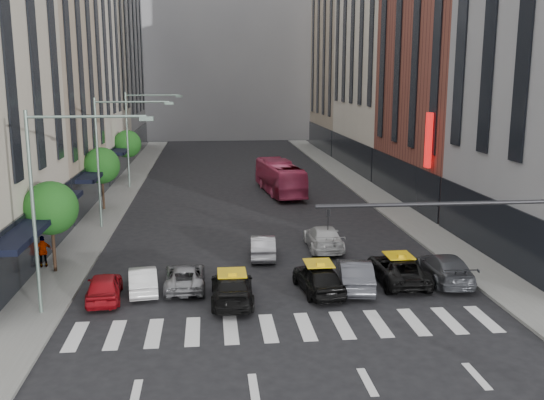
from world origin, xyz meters
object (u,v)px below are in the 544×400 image
object	(u,v)px
streetlamp_near	(54,186)
car_white_front	(143,279)
streetlamp_mid	(111,145)
taxi_left	(232,288)
car_red	(104,286)
bus	(280,178)
streetlamp_far	(137,127)
taxi_center	(318,278)
pedestrian_far	(43,252)

from	to	relation	value
streetlamp_near	car_white_front	size ratio (longest dim) A/B	2.34
streetlamp_mid	taxi_left	world-z (taller)	streetlamp_mid
car_red	bus	world-z (taller)	bus
streetlamp_far	car_red	bearing A→B (deg)	-87.05
streetlamp_near	car_red	world-z (taller)	streetlamp_near
car_red	streetlamp_mid	bearing A→B (deg)	-88.43
bus	car_white_front	bearing A→B (deg)	62.28
streetlamp_near	taxi_center	bearing A→B (deg)	7.44
car_white_front	taxi_left	bearing A→B (deg)	149.46
streetlamp_far	pedestrian_far	size ratio (longest dim) A/B	5.09
streetlamp_mid	taxi_center	bearing A→B (deg)	-50.40
streetlamp_mid	bus	size ratio (longest dim) A/B	0.84
taxi_left	bus	size ratio (longest dim) A/B	0.46
streetlamp_mid	streetlamp_far	distance (m)	16.00
car_red	taxi_center	world-z (taller)	taxi_center
streetlamp_near	bus	size ratio (longest dim) A/B	0.84
streetlamp_near	pedestrian_far	size ratio (longest dim) A/B	5.09
streetlamp_far	bus	distance (m)	14.47
taxi_center	streetlamp_mid	bearing A→B (deg)	-57.24
taxi_center	streetlamp_far	bearing A→B (deg)	-75.41
streetlamp_near	bus	world-z (taller)	streetlamp_near
car_red	streetlamp_far	bearing A→B (deg)	-91.71
streetlamp_mid	car_white_front	bearing A→B (deg)	-76.20
streetlamp_near	car_white_front	bearing A→B (deg)	38.79
streetlamp_near	car_white_front	world-z (taller)	streetlamp_near
streetlamp_far	taxi_center	xyz separation A→B (m)	(11.94, -30.44, -5.15)
streetlamp_far	streetlamp_mid	bearing A→B (deg)	-90.00
taxi_center	bus	distance (m)	26.32
car_red	taxi_left	bearing A→B (deg)	166.86
streetlamp_mid	car_red	size ratio (longest dim) A/B	2.28
taxi_center	bus	bearing A→B (deg)	-99.45
taxi_left	pedestrian_far	world-z (taller)	pedestrian_far
streetlamp_near	taxi_center	xyz separation A→B (m)	(11.94, 1.56, -5.15)
car_red	pedestrian_far	bearing A→B (deg)	-56.09
streetlamp_near	pedestrian_far	world-z (taller)	streetlamp_near
car_white_front	taxi_left	distance (m)	4.75
streetlamp_near	taxi_center	size ratio (longest dim) A/B	2.04
bus	streetlamp_mid	bearing A→B (deg)	35.67
taxi_left	pedestrian_far	size ratio (longest dim) A/B	2.77
car_white_front	bus	world-z (taller)	bus
car_white_front	streetlamp_near	bearing A→B (deg)	31.52
streetlamp_mid	pedestrian_far	xyz separation A→B (m)	(-2.56, -9.16, -4.87)
car_white_front	pedestrian_far	distance (m)	7.20
taxi_center	pedestrian_far	xyz separation A→B (m)	(-14.50, 5.28, 0.28)
taxi_center	pedestrian_far	distance (m)	15.43
car_red	pedestrian_far	size ratio (longest dim) A/B	2.24
taxi_left	taxi_center	size ratio (longest dim) A/B	1.11
taxi_left	streetlamp_far	bearing A→B (deg)	-75.00
streetlamp_near	streetlamp_mid	distance (m)	16.00
pedestrian_far	car_white_front	bearing A→B (deg)	132.43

